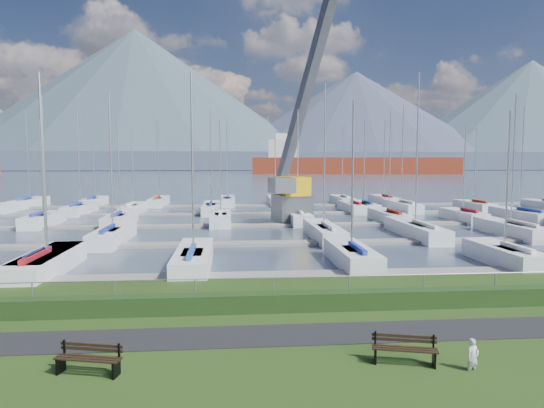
{
  "coord_description": "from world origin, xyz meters",
  "views": [
    {
      "loc": [
        -2.67,
        -18.33,
        5.68
      ],
      "look_at": [
        0.0,
        12.0,
        3.0
      ],
      "focal_mm": 32.0,
      "sensor_mm": 36.0,
      "label": 1
    }
  ],
  "objects": [
    {
      "name": "fence",
      "position": [
        0.0,
        0.0,
        1.2
      ],
      "size": [
        80.0,
        0.04,
        0.04
      ],
      "primitive_type": "cylinder",
      "rotation": [
        0.0,
        1.57,
        0.0
      ],
      "color": "#94969D",
      "rests_on": "grass"
    },
    {
      "name": "cargo_ship_mid",
      "position": [
        52.82,
        211.12,
        3.57
      ],
      "size": [
        98.27,
        32.24,
        21.5
      ],
      "rotation": [
        0.0,
        0.0,
        -0.15
      ],
      "color": "maroon",
      "rests_on": "water"
    },
    {
      "name": "mountains",
      "position": [
        7.35,
        404.62,
        46.68
      ],
      "size": [
        1190.0,
        360.0,
        115.0
      ],
      "color": "#3A4955",
      "rests_on": "water"
    },
    {
      "name": "water",
      "position": [
        0.0,
        260.0,
        -0.4
      ],
      "size": [
        800.0,
        540.0,
        0.2
      ],
      "primitive_type": "cube",
      "color": "#3F4A5D"
    },
    {
      "name": "path",
      "position": [
        0.0,
        -3.0,
        0.01
      ],
      "size": [
        160.0,
        2.0,
        0.04
      ],
      "primitive_type": "cube",
      "color": "black",
      "rests_on": "grass"
    },
    {
      "name": "bench_right",
      "position": [
        2.2,
        -5.52,
        0.42
      ],
      "size": [
        1.85,
        0.87,
        0.85
      ],
      "rotation": [
        0.0,
        0.0,
        -0.26
      ],
      "color": "black",
      "rests_on": "grass"
    },
    {
      "name": "hedge",
      "position": [
        0.0,
        -0.4,
        0.35
      ],
      "size": [
        80.0,
        0.7,
        0.7
      ],
      "primitive_type": "cube",
      "color": "#1E3513",
      "rests_on": "grass"
    },
    {
      "name": "docks",
      "position": [
        0.0,
        26.0,
        -0.22
      ],
      "size": [
        90.0,
        41.6,
        0.25
      ],
      "color": "gray",
      "rests_on": "water"
    },
    {
      "name": "bench_left",
      "position": [
        -6.45,
        -5.42,
        0.42
      ],
      "size": [
        1.85,
        0.86,
        0.85
      ],
      "rotation": [
        0.0,
        0.0,
        -0.25
      ],
      "color": "black",
      "rests_on": "grass"
    },
    {
      "name": "foothill",
      "position": [
        0.0,
        330.0,
        6.0
      ],
      "size": [
        900.0,
        80.0,
        12.0
      ],
      "primitive_type": "cube",
      "color": "#49556A",
      "rests_on": "water"
    },
    {
      "name": "sailboat_fleet",
      "position": [
        -1.63,
        28.03,
        5.32
      ],
      "size": [
        76.1,
        49.25,
        13.17
      ],
      "color": "navy",
      "rests_on": "water"
    },
    {
      "name": "person",
      "position": [
        3.9,
        -6.1,
        0.52
      ],
      "size": [
        0.44,
        0.36,
        1.04
      ],
      "primitive_type": "imported",
      "rotation": [
        0.0,
        0.0,
        0.34
      ],
      "color": "silver",
      "rests_on": "grass"
    },
    {
      "name": "crane",
      "position": [
        3.8,
        29.26,
        5.33
      ],
      "size": [
        6.97,
        13.14,
        22.35
      ],
      "rotation": [
        0.0,
        0.0,
        0.24
      ],
      "color": "#4F5256",
      "rests_on": "water"
    }
  ]
}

